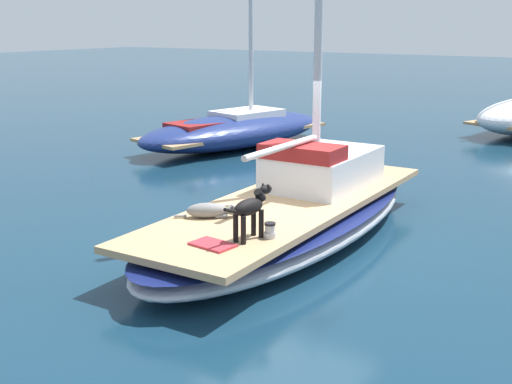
# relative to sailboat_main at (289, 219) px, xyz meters

# --- Properties ---
(ground_plane) EXTENTS (120.00, 120.00, 0.00)m
(ground_plane) POSITION_rel_sailboat_main_xyz_m (0.00, 0.00, -0.34)
(ground_plane) COLOR #143347
(sailboat_main) EXTENTS (2.62, 7.27, 0.66)m
(sailboat_main) POSITION_rel_sailboat_main_xyz_m (0.00, 0.00, 0.00)
(sailboat_main) COLOR #B2B7C1
(sailboat_main) RESTS_ON ground
(cabin_house) EXTENTS (1.43, 2.24, 0.84)m
(cabin_house) POSITION_rel_sailboat_main_xyz_m (-0.02, 1.12, 0.67)
(cabin_house) COLOR silver
(cabin_house) RESTS_ON sailboat_main
(dog_grey) EXTENTS (0.80, 0.65, 0.22)m
(dog_grey) POSITION_rel_sailboat_main_xyz_m (-0.50, -1.49, 0.43)
(dog_grey) COLOR gray
(dog_grey) RESTS_ON sailboat_main
(dog_black) EXTENTS (0.28, 0.94, 0.70)m
(dog_black) POSITION_rel_sailboat_main_xyz_m (0.55, -1.98, 0.75)
(dog_black) COLOR black
(dog_black) RESTS_ON sailboat_main
(deck_winch) EXTENTS (0.16, 0.16, 0.21)m
(deck_winch) POSITION_rel_sailboat_main_xyz_m (0.74, -1.81, 0.42)
(deck_winch) COLOR #B7B7BC
(deck_winch) RESTS_ON sailboat_main
(coiled_rope) EXTENTS (0.32, 0.32, 0.04)m
(coiled_rope) POSITION_rel_sailboat_main_xyz_m (-0.55, -1.00, 0.35)
(coiled_rope) COLOR beige
(coiled_rope) RESTS_ON sailboat_main
(deck_towel) EXTENTS (0.60, 0.42, 0.03)m
(deck_towel) POSITION_rel_sailboat_main_xyz_m (0.29, -2.48, 0.34)
(deck_towel) COLOR #C6333D
(deck_towel) RESTS_ON sailboat_main
(moored_boat_port_side) EXTENTS (3.66, 6.73, 5.74)m
(moored_boat_port_side) POSITION_rel_sailboat_main_xyz_m (-5.36, 6.21, 0.17)
(moored_boat_port_side) COLOR navy
(moored_boat_port_side) RESTS_ON ground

